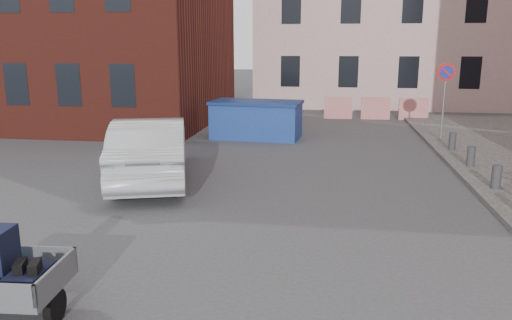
# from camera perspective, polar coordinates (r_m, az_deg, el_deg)

# --- Properties ---
(ground) EXTENTS (120.00, 120.00, 0.00)m
(ground) POSITION_cam_1_polar(r_m,az_deg,el_deg) (9.39, -5.20, -8.21)
(ground) COLOR #38383A
(ground) RESTS_ON ground
(no_parking_sign) EXTENTS (0.60, 0.09, 2.65)m
(no_parking_sign) POSITION_cam_1_polar(r_m,az_deg,el_deg) (18.44, 20.80, 7.95)
(no_parking_sign) COLOR gray
(no_parking_sign) RESTS_ON sidewalk
(bollards) EXTENTS (0.22, 9.02, 0.55)m
(bollards) POSITION_cam_1_polar(r_m,az_deg,el_deg) (12.87, 25.77, -1.75)
(bollards) COLOR #3A3A3D
(bollards) RESTS_ON sidewalk
(barriers) EXTENTS (4.70, 0.18, 1.00)m
(barriers) POSITION_cam_1_polar(r_m,az_deg,el_deg) (23.76, 13.49, 5.74)
(barriers) COLOR red
(barriers) RESTS_ON ground
(dumpster) EXTENTS (3.43, 2.02, 1.37)m
(dumpster) POSITION_cam_1_polar(r_m,az_deg,el_deg) (18.43, 0.03, 4.66)
(dumpster) COLOR navy
(dumpster) RESTS_ON ground
(silver_car) EXTENTS (3.05, 5.20, 1.62)m
(silver_car) POSITION_cam_1_polar(r_m,az_deg,el_deg) (12.86, -11.95, 1.19)
(silver_car) COLOR #B0B3B8
(silver_car) RESTS_ON ground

